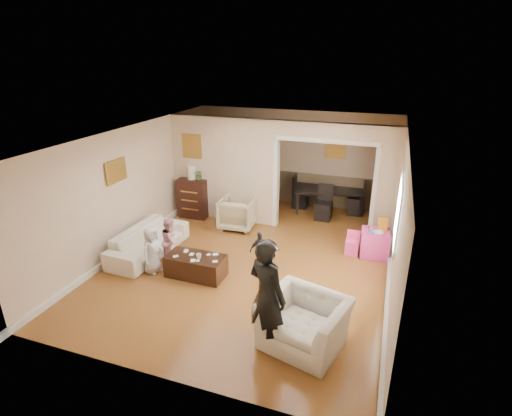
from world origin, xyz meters
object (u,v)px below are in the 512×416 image
at_px(child_kneel_b, 171,241).
at_px(coffee_table, 196,266).
at_px(dresser, 193,198).
at_px(armchair_back, 238,213).
at_px(adult_person, 267,296).
at_px(coffee_cup, 199,256).
at_px(child_toddler, 260,249).
at_px(play_table, 375,243).
at_px(child_kneel_a, 152,250).
at_px(armchair_front, 304,322).
at_px(dining_table, 328,199).
at_px(cyan_cup, 371,230).
at_px(sofa, 149,241).
at_px(table_lamp, 192,172).

bearing_deg(child_kneel_b, coffee_table, -132.62).
bearing_deg(child_kneel_b, dresser, -2.61).
relative_size(armchair_back, adult_person, 0.48).
distance_m(coffee_cup, child_toddler, 1.24).
distance_m(dresser, child_kneel_b, 2.45).
height_order(play_table, child_toddler, child_toddler).
height_order(child_kneel_a, child_kneel_b, child_kneel_b).
xyz_separation_m(dresser, adult_person, (3.29, -4.09, 0.37)).
distance_m(armchair_front, dining_table, 5.44).
bearing_deg(play_table, coffee_cup, -146.72).
relative_size(cyan_cup, child_kneel_a, 0.08).
xyz_separation_m(play_table, cyan_cup, (-0.10, -0.05, 0.31)).
bearing_deg(sofa, child_kneel_b, -102.30).
xyz_separation_m(table_lamp, child_kneel_b, (0.71, -2.34, -0.72)).
bearing_deg(child_toddler, child_kneel_a, -14.07).
bearing_deg(dresser, table_lamp, 0.00).
bearing_deg(adult_person, cyan_cup, -83.09).
bearing_deg(dresser, dining_table, 25.82).
relative_size(table_lamp, coffee_table, 0.32).
height_order(table_lamp, adult_person, adult_person).
height_order(table_lamp, child_toddler, table_lamp).
distance_m(adult_person, child_kneel_b, 3.14).
relative_size(coffee_table, play_table, 1.96).
distance_m(dining_table, child_toddler, 3.54).
distance_m(armchair_front, child_toddler, 2.36).
bearing_deg(armchair_back, dining_table, -138.99).
height_order(coffee_table, coffee_cup, coffee_cup).
bearing_deg(child_toddler, coffee_table, -3.88).
height_order(sofa, dresser, dresser).
bearing_deg(sofa, adult_person, -117.90).
bearing_deg(child_kneel_b, coffee_cup, -133.05).
relative_size(table_lamp, coffee_cup, 3.62).
bearing_deg(child_kneel_a, table_lamp, 21.88).
bearing_deg(child_kneel_a, cyan_cup, -51.61).
distance_m(armchair_back, armchair_front, 4.31).
height_order(coffee_table, adult_person, adult_person).
bearing_deg(armchair_back, coffee_table, 87.91).
distance_m(adult_person, child_toddler, 2.40).
relative_size(sofa, child_kneel_a, 2.11).
bearing_deg(armchair_back, play_table, 169.86).
xyz_separation_m(coffee_table, coffee_cup, (0.10, -0.05, 0.26)).
bearing_deg(dining_table, child_kneel_a, -135.06).
xyz_separation_m(table_lamp, adult_person, (3.29, -4.09, -0.33)).
distance_m(armchair_front, cyan_cup, 3.22).
bearing_deg(adult_person, coffee_cup, -11.54).
distance_m(dresser, coffee_table, 3.01).
xyz_separation_m(armchair_back, adult_person, (1.94, -3.80, 0.50)).
xyz_separation_m(armchair_back, dining_table, (1.88, 1.86, -0.06)).
bearing_deg(armchair_back, adult_person, 113.51).
height_order(sofa, child_kneel_b, child_kneel_b).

